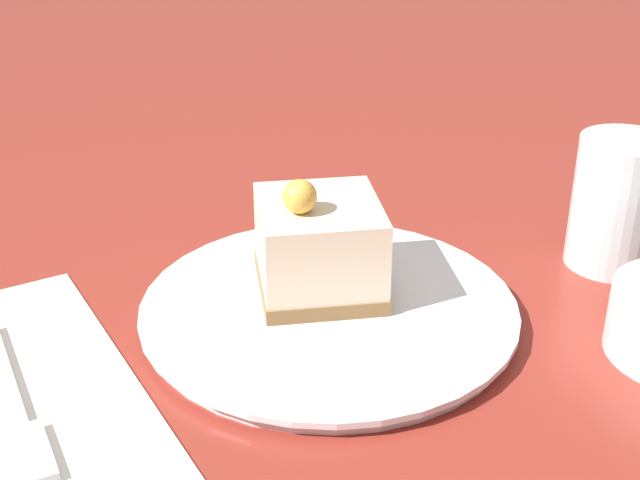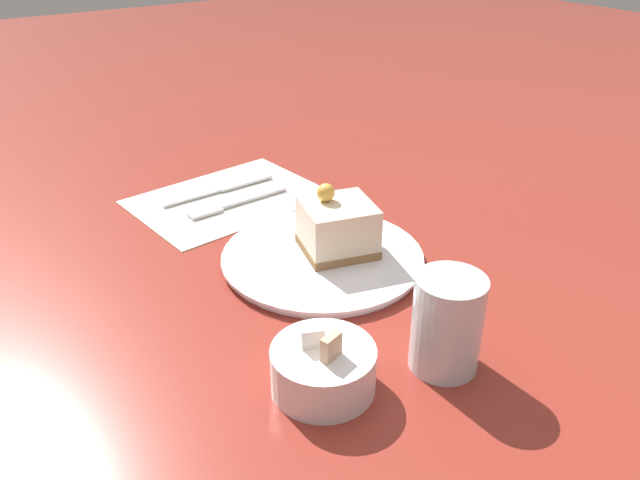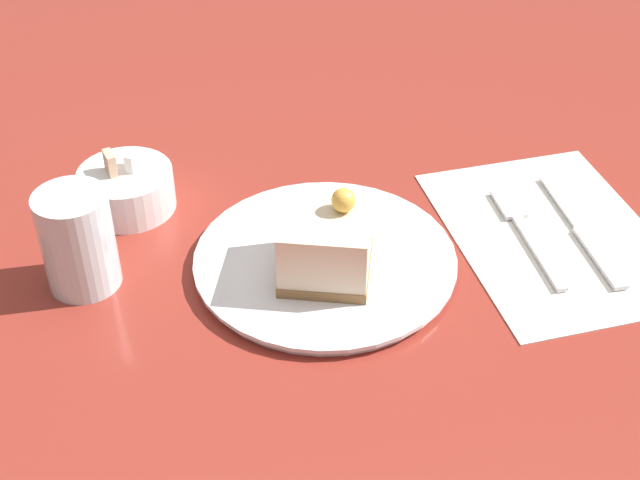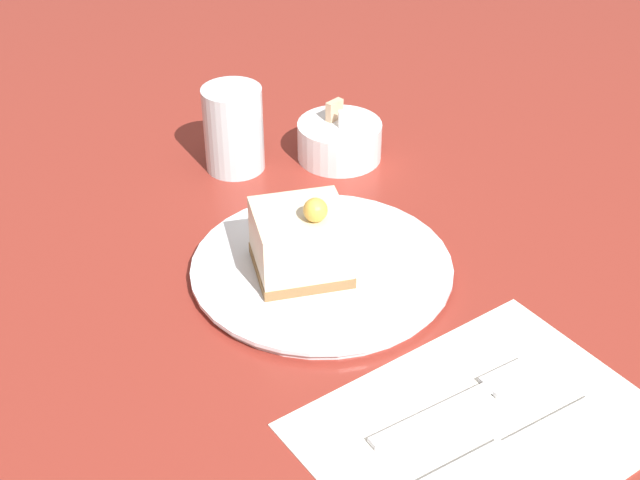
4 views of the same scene
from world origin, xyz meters
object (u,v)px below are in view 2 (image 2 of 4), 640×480
cake_slice (337,227)px  fork (230,204)px  plate (322,257)px  sugar_bowl (323,368)px  knife (229,187)px  drinking_glass (447,323)px

cake_slice → fork: cake_slice is taller
plate → cake_slice: bearing=-95.7°
cake_slice → sugar_bowl: size_ratio=1.07×
sugar_bowl → plate: bearing=-34.3°
knife → sugar_bowl: 0.44m
plate → fork: 0.19m
fork → sugar_bowl: bearing=162.5°
sugar_bowl → drinking_glass: drinking_glass is taller
plate → fork: bearing=6.4°
fork → plate: bearing=-176.2°
fork → sugar_bowl: size_ratio=1.68×
fork → knife: size_ratio=0.88×
cake_slice → knife: bearing=18.9°
knife → fork: bearing=151.9°
plate → sugar_bowl: 0.21m
drinking_glass → fork: bearing=1.4°
plate → drinking_glass: (-0.21, 0.01, 0.04)m
cake_slice → fork: 0.20m
plate → sugar_bowl: (-0.18, 0.12, 0.01)m
plate → drinking_glass: size_ratio=2.57×
fork → cake_slice: bearing=-170.7°
sugar_bowl → cake_slice: bearing=-38.8°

